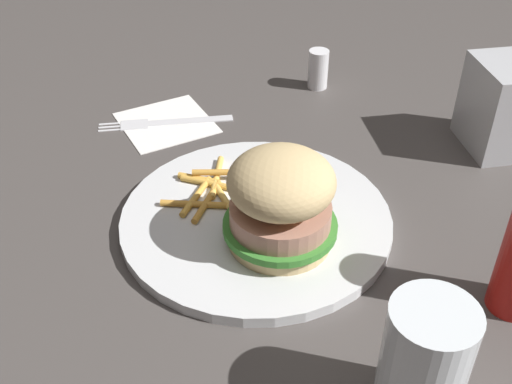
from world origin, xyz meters
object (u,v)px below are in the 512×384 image
Objects in this scene: napkin at (166,122)px; fork at (165,121)px; fries_pile at (208,189)px; salt_shaker at (318,69)px; sandwich at (281,200)px; drink_glass at (422,370)px; napkin_dispenser at (498,107)px; plate at (256,220)px.

napkin is 0.66× the size of fork.
salt_shaker is (0.16, -0.25, 0.01)m from fries_pile.
sandwich is 0.66× the size of fork.
napkin_dispenser is (0.24, -0.32, 0.01)m from drink_glass.
sandwich is at bearing -63.94° from napkin_dispenser.
fork is at bearing -107.01° from napkin_dispenser.
fork is at bearing 68.86° from napkin.
fries_pile is at bearing 24.45° from plate.
napkin is 1.02× the size of drink_glass.
fries_pile is (0.06, 0.03, 0.01)m from plate.
napkin_dispenser is 0.25m from salt_shaker.
salt_shaker is at bearing -93.19° from fork.
fries_pile reaches higher than fork.
napkin_dispenser is at bearing -53.41° from drink_glass.
fork is 1.55× the size of drink_glass.
sandwich reaches higher than drink_glass.
fork is (0.23, 0.00, -0.00)m from plate.
sandwich reaches higher than napkin.
fork is 0.49m from drink_glass.
napkin_dispenser is (-0.01, -0.32, 0.05)m from plate.
plate is 0.07m from sandwich.
fork is 3.04× the size of salt_shaker.
sandwich is (-0.04, -0.00, 0.06)m from plate.
fries_pile is 0.31m from drink_glass.
drink_glass is 0.40m from napkin_dispenser.
salt_shaker reaches higher than fries_pile.
napkin_dispenser is (0.04, -0.32, -0.01)m from sandwich.
drink_glass is (-0.48, -0.00, 0.04)m from fork.
napkin is (0.23, 0.00, -0.01)m from plate.
sandwich reaches higher than fries_pile.
napkin_dispenser reaches higher than salt_shaker.
plate is 0.33m from napkin_dispenser.
plate is 2.81× the size of fries_pile.
drink_glass is at bearing -175.42° from fries_pile.
sandwich reaches higher than salt_shaker.
fork reaches higher than napkin.
sandwich is at bearing -1.03° from drink_glass.
sandwich is at bearing -164.70° from fries_pile.
sandwich is 0.35m from salt_shaker.
salt_shaker is (-0.01, -0.23, 0.02)m from fork.
salt_shaker is at bearing -56.96° from fries_pile.
salt_shaker reaches higher than plate.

